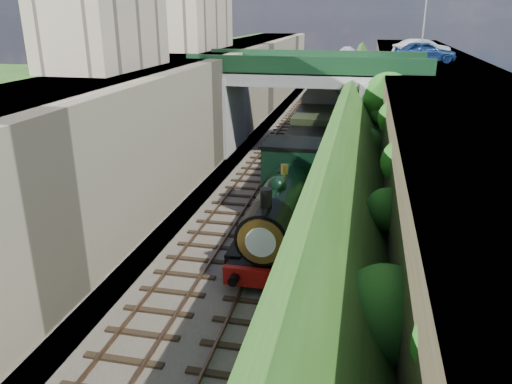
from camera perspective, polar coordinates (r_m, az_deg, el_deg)
name	(u,v)px	position (r m, az deg, el deg)	size (l,w,h in m)	color
ground	(195,363)	(15.87, -6.97, -18.86)	(160.00, 160.00, 0.00)	#1E4714
trackbed	(293,168)	(33.38, 4.20, 2.72)	(10.00, 90.00, 0.20)	#473F38
retaining_wall	(212,114)	(33.73, -5.05, 8.84)	(1.00, 90.00, 7.00)	#756B56
street_plateau_left	(163,112)	(34.92, -10.61, 8.95)	(6.00, 90.00, 7.00)	#262628
street_plateau_right	(448,131)	(32.73, 21.14, 6.57)	(8.00, 90.00, 6.25)	#262628
embankment_slope	(372,144)	(29.69, 13.16, 5.41)	(4.23, 90.00, 6.36)	#1E4714
track_left	(263,164)	(33.66, 0.83, 3.18)	(2.50, 90.00, 0.20)	black
track_right	(311,167)	(33.20, 6.26, 2.82)	(2.50, 90.00, 0.20)	black
road_bridge	(315,99)	(36.25, 6.79, 10.46)	(16.00, 6.40, 7.25)	gray
building_far	(187,11)	(44.20, -7.86, 19.80)	(5.00, 10.00, 6.00)	gray
building_near	(104,30)	(29.15, -16.96, 17.28)	(4.00, 8.00, 4.00)	gray
tree	(389,98)	(33.97, 14.96, 10.30)	(3.60, 3.80, 6.60)	black
lamppost	(425,17)	(42.17, 18.80, 18.40)	(0.87, 0.15, 6.00)	gray
car_blue	(425,52)	(41.97, 18.75, 14.93)	(1.86, 4.62, 1.57)	navy
car_silver	(422,49)	(46.01, 18.42, 15.29)	(1.64, 4.70, 1.55)	#A6A8AB
locomotive	(283,205)	(22.04, 3.12, -1.46)	(3.10, 10.22, 3.83)	black
tender	(304,164)	(29.04, 5.48, 3.19)	(2.70, 6.00, 3.05)	black
coach_front	(323,115)	(41.14, 7.71, 8.66)	(2.90, 18.00, 3.70)	black
coach_middle	(338,85)	(59.66, 9.34, 12.02)	(2.90, 18.00, 3.70)	black
coach_rear	(346,68)	(78.32, 10.20, 13.77)	(2.90, 18.00, 3.70)	black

